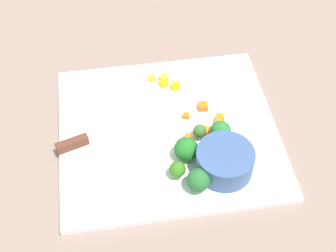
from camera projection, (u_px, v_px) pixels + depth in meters
ground_plane at (168, 133)px, 0.94m from camera, size 4.00×4.00×0.00m
cutting_board at (168, 131)px, 0.94m from camera, size 0.41×0.38×0.01m
prep_bowl at (225, 161)px, 0.85m from camera, size 0.10×0.10×0.05m
chef_knife at (102, 134)px, 0.91m from camera, size 0.27×0.10×0.02m
carrot_dice_0 at (186, 116)px, 0.95m from camera, size 0.01×0.01×0.01m
carrot_dice_1 at (187, 138)px, 0.91m from camera, size 0.02×0.02×0.01m
carrot_dice_2 at (198, 132)px, 0.92m from camera, size 0.02×0.02×0.01m
carrot_dice_3 at (209, 132)px, 0.92m from camera, size 0.02×0.02×0.01m
carrot_dice_4 at (217, 135)px, 0.91m from camera, size 0.02×0.02×0.01m
carrot_dice_5 at (219, 122)px, 0.94m from camera, size 0.02×0.02×0.01m
carrot_dice_6 at (203, 106)px, 0.96m from camera, size 0.02×0.02×0.01m
carrot_dice_7 at (220, 118)px, 0.94m from camera, size 0.02×0.01×0.01m
pepper_dice_0 at (164, 79)px, 1.01m from camera, size 0.02×0.02×0.01m
pepper_dice_1 at (176, 86)px, 1.00m from camera, size 0.02×0.02×0.01m
pepper_dice_2 at (152, 78)px, 1.01m from camera, size 0.02×0.02×0.01m
pepper_dice_3 at (164, 83)px, 1.00m from camera, size 0.02×0.02×0.01m
broccoli_floret_0 at (200, 131)px, 0.90m from camera, size 0.03×0.03×0.03m
broccoli_floret_1 at (186, 149)px, 0.87m from camera, size 0.04×0.04×0.05m
broccoli_floret_2 at (178, 169)px, 0.84m from camera, size 0.03×0.03×0.04m
broccoli_floret_3 at (198, 180)px, 0.83m from camera, size 0.04×0.04×0.05m
broccoli_floret_4 at (221, 131)px, 0.90m from camera, size 0.04×0.04×0.04m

